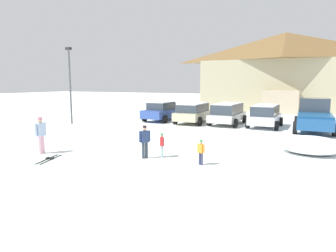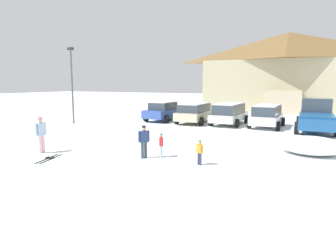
{
  "view_description": "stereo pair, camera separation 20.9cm",
  "coord_description": "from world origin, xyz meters",
  "px_view_note": "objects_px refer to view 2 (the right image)",
  "views": [
    {
      "loc": [
        7.4,
        -6.8,
        3.18
      ],
      "look_at": [
        0.75,
        6.69,
        1.02
      ],
      "focal_mm": 32.0,
      "sensor_mm": 36.0,
      "label": 1
    },
    {
      "loc": [
        7.58,
        -6.7,
        3.18
      ],
      "look_at": [
        0.75,
        6.69,
        1.02
      ],
      "focal_mm": 32.0,
      "sensor_mm": 36.0,
      "label": 2
    }
  ],
  "objects_px": {
    "ski_lodge": "(287,71)",
    "skier_child_in_red_jacket": "(161,144)",
    "parked_white_suv": "(267,115)",
    "lamp_post": "(72,82)",
    "parked_blue_hatchback": "(164,111)",
    "skier_child_in_orange_jacket": "(200,151)",
    "plowed_snow_pile": "(311,145)",
    "pair_of_skis": "(49,159)",
    "skier_adult_in_blue_parka": "(41,133)",
    "pickup_truck": "(316,116)",
    "parked_beige_suv": "(195,112)",
    "skier_teen_in_navy_coat": "(144,140)",
    "parked_silver_wagon": "(229,113)"
  },
  "relations": [
    {
      "from": "skier_child_in_orange_jacket",
      "to": "parked_blue_hatchback",
      "type": "bearing_deg",
      "value": 123.52
    },
    {
      "from": "skier_child_in_red_jacket",
      "to": "parked_blue_hatchback",
      "type": "bearing_deg",
      "value": 117.31
    },
    {
      "from": "ski_lodge",
      "to": "skier_child_in_red_jacket",
      "type": "xyz_separation_m",
      "value": [
        -2.27,
        -26.7,
        -3.97
      ]
    },
    {
      "from": "ski_lodge",
      "to": "lamp_post",
      "type": "xyz_separation_m",
      "value": [
        -13.65,
        -20.24,
        -1.27
      ]
    },
    {
      "from": "parked_silver_wagon",
      "to": "pickup_truck",
      "type": "distance_m",
      "value": 6.03
    },
    {
      "from": "skier_teen_in_navy_coat",
      "to": "pair_of_skis",
      "type": "xyz_separation_m",
      "value": [
        -3.51,
        -1.96,
        -0.77
      ]
    },
    {
      "from": "skier_adult_in_blue_parka",
      "to": "skier_teen_in_navy_coat",
      "type": "bearing_deg",
      "value": 15.76
    },
    {
      "from": "skier_child_in_orange_jacket",
      "to": "skier_teen_in_navy_coat",
      "type": "relative_size",
      "value": 0.7
    },
    {
      "from": "pair_of_skis",
      "to": "skier_child_in_red_jacket",
      "type": "bearing_deg",
      "value": 30.54
    },
    {
      "from": "parked_silver_wagon",
      "to": "pair_of_skis",
      "type": "height_order",
      "value": "parked_silver_wagon"
    },
    {
      "from": "parked_silver_wagon",
      "to": "skier_adult_in_blue_parka",
      "type": "bearing_deg",
      "value": -110.8
    },
    {
      "from": "pair_of_skis",
      "to": "lamp_post",
      "type": "distance_m",
      "value": 11.95
    },
    {
      "from": "pickup_truck",
      "to": "skier_teen_in_navy_coat",
      "type": "xyz_separation_m",
      "value": [
        -6.37,
        -11.63,
        -0.2
      ]
    },
    {
      "from": "pair_of_skis",
      "to": "skier_teen_in_navy_coat",
      "type": "bearing_deg",
      "value": 29.24
    },
    {
      "from": "ski_lodge",
      "to": "parked_silver_wagon",
      "type": "distance_m",
      "value": 15.85
    },
    {
      "from": "parked_silver_wagon",
      "to": "skier_adult_in_blue_parka",
      "type": "relative_size",
      "value": 2.73
    },
    {
      "from": "parked_beige_suv",
      "to": "parked_blue_hatchback",
      "type": "bearing_deg",
      "value": 176.12
    },
    {
      "from": "parked_white_suv",
      "to": "skier_child_in_orange_jacket",
      "type": "distance_m",
      "value": 11.73
    },
    {
      "from": "skier_adult_in_blue_parka",
      "to": "pickup_truck",
      "type": "bearing_deg",
      "value": 49.51
    },
    {
      "from": "parked_white_suv",
      "to": "pair_of_skis",
      "type": "bearing_deg",
      "value": -115.97
    },
    {
      "from": "ski_lodge",
      "to": "pickup_truck",
      "type": "distance_m",
      "value": 16.32
    },
    {
      "from": "parked_beige_suv",
      "to": "parked_white_suv",
      "type": "height_order",
      "value": "parked_white_suv"
    },
    {
      "from": "skier_child_in_red_jacket",
      "to": "lamp_post",
      "type": "bearing_deg",
      "value": 150.41
    },
    {
      "from": "parked_beige_suv",
      "to": "plowed_snow_pile",
      "type": "bearing_deg",
      "value": -41.07
    },
    {
      "from": "pair_of_skis",
      "to": "plowed_snow_pile",
      "type": "height_order",
      "value": "plowed_snow_pile"
    },
    {
      "from": "pair_of_skis",
      "to": "parked_white_suv",
      "type": "bearing_deg",
      "value": 64.03
    },
    {
      "from": "parked_white_suv",
      "to": "skier_child_in_orange_jacket",
      "type": "xyz_separation_m",
      "value": [
        -0.68,
        -11.71,
        -0.32
      ]
    },
    {
      "from": "skier_child_in_orange_jacket",
      "to": "pair_of_skis",
      "type": "xyz_separation_m",
      "value": [
        -6.01,
        -2.03,
        -0.54
      ]
    },
    {
      "from": "parked_silver_wagon",
      "to": "skier_child_in_red_jacket",
      "type": "bearing_deg",
      "value": -88.84
    },
    {
      "from": "parked_white_suv",
      "to": "skier_child_in_red_jacket",
      "type": "xyz_separation_m",
      "value": [
        -2.6,
        -11.32,
        -0.29
      ]
    },
    {
      "from": "lamp_post",
      "to": "skier_child_in_red_jacket",
      "type": "bearing_deg",
      "value": -29.59
    },
    {
      "from": "plowed_snow_pile",
      "to": "skier_adult_in_blue_parka",
      "type": "bearing_deg",
      "value": -154.08
    },
    {
      "from": "parked_silver_wagon",
      "to": "skier_child_in_red_jacket",
      "type": "relative_size",
      "value": 4.35
    },
    {
      "from": "pickup_truck",
      "to": "lamp_post",
      "type": "distance_m",
      "value": 17.95
    },
    {
      "from": "parked_blue_hatchback",
      "to": "skier_adult_in_blue_parka",
      "type": "relative_size",
      "value": 2.59
    },
    {
      "from": "parked_beige_suv",
      "to": "lamp_post",
      "type": "height_order",
      "value": "lamp_post"
    },
    {
      "from": "lamp_post",
      "to": "skier_child_in_orange_jacket",
      "type": "bearing_deg",
      "value": -27.27
    },
    {
      "from": "parked_white_suv",
      "to": "skier_child_in_orange_jacket",
      "type": "height_order",
      "value": "parked_white_suv"
    },
    {
      "from": "parked_blue_hatchback",
      "to": "lamp_post",
      "type": "height_order",
      "value": "lamp_post"
    },
    {
      "from": "parked_silver_wagon",
      "to": "pair_of_skis",
      "type": "relative_size",
      "value": 2.77
    },
    {
      "from": "skier_child_in_orange_jacket",
      "to": "parked_silver_wagon",
      "type": "bearing_deg",
      "value": 100.26
    },
    {
      "from": "parked_silver_wagon",
      "to": "plowed_snow_pile",
      "type": "distance_m",
      "value": 9.93
    },
    {
      "from": "parked_silver_wagon",
      "to": "skier_child_in_orange_jacket",
      "type": "height_order",
      "value": "parked_silver_wagon"
    },
    {
      "from": "plowed_snow_pile",
      "to": "parked_blue_hatchback",
      "type": "bearing_deg",
      "value": 146.18
    },
    {
      "from": "ski_lodge",
      "to": "lamp_post",
      "type": "bearing_deg",
      "value": -124.0
    },
    {
      "from": "ski_lodge",
      "to": "skier_child_in_red_jacket",
      "type": "bearing_deg",
      "value": -94.85
    },
    {
      "from": "skier_child_in_orange_jacket",
      "to": "plowed_snow_pile",
      "type": "bearing_deg",
      "value": 46.0
    },
    {
      "from": "parked_white_suv",
      "to": "lamp_post",
      "type": "relative_size",
      "value": 0.7
    },
    {
      "from": "parked_beige_suv",
      "to": "skier_adult_in_blue_parka",
      "type": "height_order",
      "value": "skier_adult_in_blue_parka"
    },
    {
      "from": "parked_blue_hatchback",
      "to": "lamp_post",
      "type": "relative_size",
      "value": 0.73
    }
  ]
}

